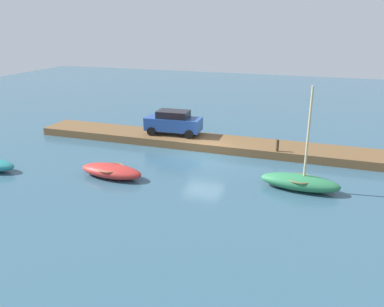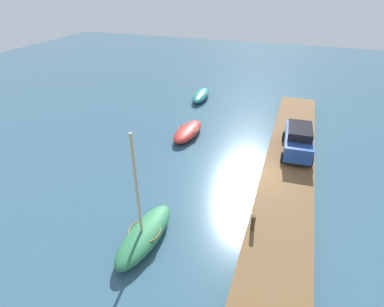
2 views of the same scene
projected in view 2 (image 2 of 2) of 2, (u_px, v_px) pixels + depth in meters
ground_plane at (248, 178)px, 17.70m from camera, size 84.00×84.00×0.00m
dock_platform at (287, 182)px, 16.96m from camera, size 26.69×2.86×0.55m
rowboat_red at (188, 131)px, 22.16m from camera, size 3.91×1.69×0.75m
rowboat_green at (145, 234)px, 13.27m from camera, size 4.18×1.61×5.52m
rowboat_teal at (201, 95)px, 28.80m from camera, size 4.00×1.51×0.75m
mooring_post_mid_west at (253, 223)px, 13.21m from camera, size 0.18×0.18×0.77m
parked_car at (298, 139)px, 18.79m from camera, size 4.13×2.01×1.76m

